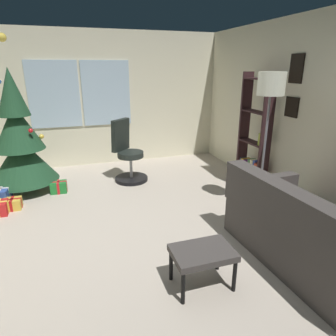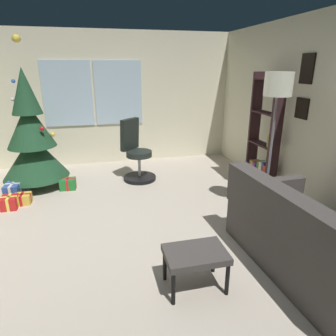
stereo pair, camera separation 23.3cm
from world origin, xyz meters
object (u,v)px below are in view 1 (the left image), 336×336
object	(u,v)px
bookshelf	(254,140)
floor_lamp	(270,96)
couch	(332,240)
gift_box_green	(59,187)
footstool	(203,255)
office_chair	(128,157)
holiday_tree	(20,143)
gift_box_gold	(12,204)
gift_box_blue	(2,196)

from	to	relation	value
bookshelf	floor_lamp	bearing A→B (deg)	-115.33
couch	bookshelf	bearing A→B (deg)	78.03
gift_box_green	bookshelf	bearing A→B (deg)	-13.02
footstool	office_chair	size ratio (longest dim) A/B	0.51
holiday_tree	floor_lamp	world-z (taller)	holiday_tree
gift_box_gold	footstool	bearing A→B (deg)	-49.65
office_chair	bookshelf	distance (m)	2.10
couch	floor_lamp	bearing A→B (deg)	86.90
footstool	bookshelf	size ratio (longest dim) A/B	0.30
gift_box_gold	floor_lamp	bearing A→B (deg)	-18.24
holiday_tree	office_chair	world-z (taller)	holiday_tree
footstool	gift_box_green	bearing A→B (deg)	116.01
footstool	gift_box_green	world-z (taller)	footstool
office_chair	gift_box_green	bearing A→B (deg)	-170.24
gift_box_gold	gift_box_blue	size ratio (longest dim) A/B	0.71
couch	office_chair	bearing A→B (deg)	115.74
office_chair	bookshelf	xyz separation A→B (m)	(1.86, -0.89, 0.37)
gift_box_blue	office_chair	distance (m)	1.97
footstool	gift_box_blue	size ratio (longest dim) A/B	1.58
couch	footstool	size ratio (longest dim) A/B	3.46
gift_box_gold	bookshelf	bearing A→B (deg)	-4.61
holiday_tree	gift_box_blue	distance (m)	0.84
office_chair	holiday_tree	bearing A→B (deg)	177.27
gift_box_green	holiday_tree	bearing A→B (deg)	150.81
footstool	gift_box_gold	size ratio (longest dim) A/B	2.24
gift_box_green	gift_box_blue	world-z (taller)	gift_box_blue
office_chair	couch	bearing A→B (deg)	-64.26
gift_box_gold	office_chair	xyz separation A→B (m)	(1.75, 0.60, 0.34)
gift_box_blue	footstool	bearing A→B (deg)	-50.27
gift_box_green	gift_box_blue	xyz separation A→B (m)	(-0.77, -0.16, 0.03)
gift_box_gold	holiday_tree	bearing A→B (deg)	81.06
bookshelf	gift_box_blue	bearing A→B (deg)	171.88
office_chair	floor_lamp	size ratio (longest dim) A/B	0.58
holiday_tree	office_chair	size ratio (longest dim) A/B	2.20
office_chair	floor_lamp	distance (m)	2.51
gift_box_gold	gift_box_blue	xyz separation A→B (m)	(-0.17, 0.25, 0.04)
gift_box_gold	floor_lamp	world-z (taller)	floor_lamp
gift_box_blue	office_chair	world-z (taller)	office_chair
gift_box_blue	office_chair	size ratio (longest dim) A/B	0.32
gift_box_blue	floor_lamp	distance (m)	3.92
gift_box_blue	holiday_tree	bearing A→B (deg)	57.79
footstool	gift_box_gold	distance (m)	2.91
floor_lamp	bookshelf	bearing A→B (deg)	64.67
gift_box_blue	office_chair	bearing A→B (deg)	10.49
gift_box_blue	bookshelf	distance (m)	3.87
holiday_tree	bookshelf	xyz separation A→B (m)	(3.50, -0.97, 0.00)
footstool	floor_lamp	distance (m)	2.16
couch	bookshelf	distance (m)	2.16
gift_box_blue	bookshelf	xyz separation A→B (m)	(3.78, -0.54, 0.67)
gift_box_blue	couch	bearing A→B (deg)	-37.93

